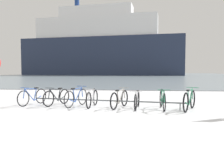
# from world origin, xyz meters

# --- Properties ---
(ground) EXTENTS (80.00, 132.00, 0.08)m
(ground) POSITION_xyz_m (0.00, 53.90, -0.04)
(ground) COLOR white
(bike_rack) EXTENTS (6.31, 1.02, 0.31)m
(bike_rack) POSITION_xyz_m (0.15, 1.78, 0.27)
(bike_rack) COLOR #4C5156
(bike_rack) RESTS_ON ground
(bicycle_0) EXTENTS (0.66, 1.65, 0.79)m
(bicycle_0) POSITION_xyz_m (-3.14, 2.15, 0.36)
(bicycle_0) COLOR black
(bicycle_0) RESTS_ON ground
(bicycle_1) EXTENTS (0.71, 1.60, 0.79)m
(bicycle_1) POSITION_xyz_m (-2.05, 2.15, 0.36)
(bicycle_1) COLOR black
(bicycle_1) RESTS_ON ground
(bicycle_2) EXTENTS (0.64, 1.67, 0.83)m
(bicycle_2) POSITION_xyz_m (-1.14, 1.94, 0.38)
(bicycle_2) COLOR black
(bicycle_2) RESTS_ON ground
(bicycle_3) EXTENTS (0.46, 1.65, 0.78)m
(bicycle_3) POSITION_xyz_m (-0.45, 1.86, 0.35)
(bicycle_3) COLOR black
(bicycle_3) RESTS_ON ground
(bicycle_4) EXTENTS (0.68, 1.68, 0.79)m
(bicycle_4) POSITION_xyz_m (0.69, 1.71, 0.36)
(bicycle_4) COLOR black
(bicycle_4) RESTS_ON ground
(bicycle_5) EXTENTS (0.46, 1.71, 0.74)m
(bicycle_5) POSITION_xyz_m (1.38, 1.60, 0.34)
(bicycle_5) COLOR black
(bicycle_5) RESTS_ON ground
(bicycle_6) EXTENTS (0.46, 1.74, 0.80)m
(bicycle_6) POSITION_xyz_m (2.36, 1.54, 0.36)
(bicycle_6) COLOR black
(bicycle_6) RESTS_ON ground
(bicycle_7) EXTENTS (0.84, 1.66, 0.84)m
(bicycle_7) POSITION_xyz_m (3.35, 1.44, 0.38)
(bicycle_7) COLOR black
(bicycle_7) RESTS_ON ground
(ferry_ship) EXTENTS (52.07, 14.65, 26.90)m
(ferry_ship) POSITION_xyz_m (-10.31, 66.11, 9.01)
(ferry_ship) COLOR #232D47
(ferry_ship) RESTS_ON ground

